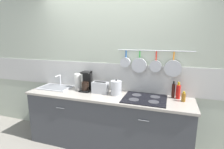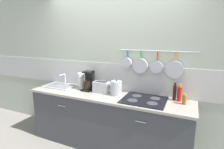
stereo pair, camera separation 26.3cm
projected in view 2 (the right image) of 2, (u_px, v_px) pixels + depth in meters
name	position (u px, v px, depth m)	size (l,w,h in m)	color
ground_plane	(106.00, 146.00, 2.94)	(12.00, 12.00, 0.00)	gray
wall_back	(115.00, 68.00, 2.97)	(7.20, 0.15, 2.60)	#B2BCA8
cabinet_base	(106.00, 122.00, 2.85)	(2.58, 0.57, 0.87)	#3F4247
countertop	(106.00, 96.00, 2.75)	(2.62, 0.59, 0.03)	#A59E93
sink_basin	(60.00, 85.00, 3.23)	(0.57, 0.38, 0.21)	#B7BABF
paper_towel_roll	(81.00, 80.00, 3.12)	(0.12, 0.12, 0.26)	white
coffee_maker	(89.00, 82.00, 2.98)	(0.17, 0.22, 0.33)	black
toaster	(101.00, 87.00, 2.84)	(0.27, 0.14, 0.19)	#B7BABF
kettle	(116.00, 88.00, 2.72)	(0.17, 0.17, 0.25)	#B7BABF
cooktop	(144.00, 100.00, 2.51)	(0.62, 0.54, 0.01)	black
bottle_hot_sauce	(175.00, 92.00, 2.51)	(0.05, 0.05, 0.25)	#33140F
bottle_sesame_oil	(179.00, 94.00, 2.46)	(0.06, 0.06, 0.25)	red
bottle_cooking_wine	(184.00, 100.00, 2.35)	(0.06, 0.06, 0.15)	#8C5919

